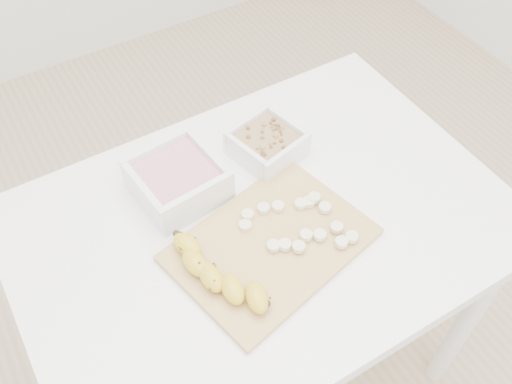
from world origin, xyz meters
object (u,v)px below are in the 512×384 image
bowl_granola (267,143)px  banana (220,275)px  bowl_yogurt (178,179)px  cutting_board (271,244)px  table (263,246)px

bowl_granola → banana: bearing=-136.0°
bowl_yogurt → cutting_board: (0.09, -0.22, -0.03)m
table → bowl_granola: size_ratio=6.07×
table → cutting_board: size_ratio=2.68×
bowl_yogurt → banana: size_ratio=0.82×
bowl_granola → banana: (-0.25, -0.24, 0.00)m
cutting_board → bowl_granola: bearing=59.9°
banana → bowl_granola: bearing=36.7°
table → banana: (-0.15, -0.09, 0.13)m
bowl_granola → bowl_yogurt: bearing=179.7°
table → bowl_granola: 0.23m
bowl_yogurt → bowl_granola: bearing=-0.3°
bowl_yogurt → bowl_granola: size_ratio=1.14×
cutting_board → banana: banana is taller
bowl_granola → cutting_board: bowl_granola is taller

